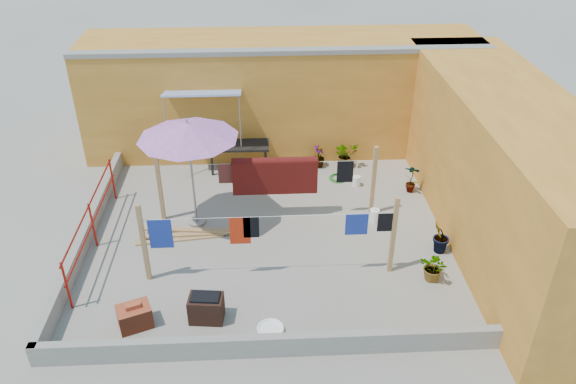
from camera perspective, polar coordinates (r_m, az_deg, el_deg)
The scene contains 21 objects.
ground at distance 12.94m, azimuth -1.95°, elevation -4.39°, with size 80.00×80.00×0.00m, color #9E998E.
wall_back at distance 16.32m, azimuth -0.65°, elevation 10.01°, with size 11.00×3.27×3.21m.
wall_right at distance 13.18m, azimuth 21.16°, elevation 2.24°, with size 2.40×9.00×3.20m, color orange.
parapet_front at distance 10.08m, azimuth -1.51°, elevation -15.31°, with size 8.30×0.16×0.44m, color gray.
parapet_left at distance 13.41m, azimuth -19.71°, elevation -3.89°, with size 0.16×7.30×0.44m, color gray.
red_railing at distance 12.92m, azimuth -19.34°, elevation -2.58°, with size 0.05×4.20×1.10m.
clothesline_rig at distance 12.82m, azimuth -1.45°, elevation 0.95°, with size 5.09×2.35×1.80m.
patio_umbrella at distance 12.31m, azimuth -10.16°, elevation 6.10°, with size 2.39×2.39×2.67m.
outdoor_table at distance 15.33m, azimuth -5.03°, elevation 4.68°, with size 1.66×0.84×0.77m.
brick_stack at distance 10.95m, azimuth -15.31°, elevation -12.08°, with size 0.72×0.63×0.52m.
lumber_pile at distance 13.05m, azimuth -10.53°, elevation -4.27°, with size 2.14×0.60×0.13m.
brazier at distance 10.77m, azimuth -8.31°, elevation -11.56°, with size 0.67×0.48×0.57m.
white_basin at distance 10.60m, azimuth -1.79°, elevation -13.74°, with size 0.51×0.51×0.09m.
water_jug_a at distance 13.46m, azimuth 8.77°, elevation -2.37°, with size 0.23×0.23×0.36m.
water_jug_b at distance 14.83m, azimuth 6.96°, elevation 1.11°, with size 0.20×0.20×0.32m.
green_hose at distance 15.14m, azimuth 5.12°, elevation 1.45°, with size 0.50×0.50×0.07m.
plant_back_a at distance 15.64m, azimuth 5.87°, elevation 3.84°, with size 0.66×0.57×0.74m, color #1B5418.
plant_back_b at distance 15.57m, azimuth 3.10°, elevation 3.62°, with size 0.35×0.35×0.63m, color #1B5418.
plant_right_a at distance 14.68m, azimuth 12.47°, elevation 1.38°, with size 0.42×0.28×0.80m, color #1B5418.
plant_right_b at distance 12.61m, azimuth 15.21°, elevation -4.46°, with size 0.44×0.36×0.81m, color #1B5418.
plant_right_c at distance 11.87m, azimuth 14.65°, elevation -7.43°, with size 0.56×0.49×0.63m, color #1B5418.
Camera 1 is at (-0.10, -10.50, 7.56)m, focal length 35.00 mm.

